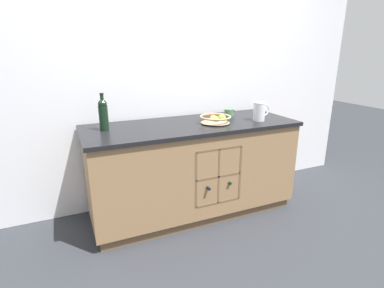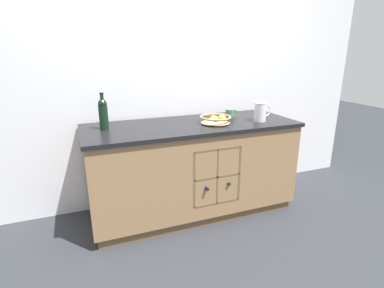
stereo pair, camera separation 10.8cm
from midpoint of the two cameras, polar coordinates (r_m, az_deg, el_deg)
name	(u,v)px [view 2 (the right image)]	position (r m, az deg, el deg)	size (l,w,h in m)	color
ground_plane	(192,210)	(3.08, 1.03, -12.44)	(14.00, 14.00, 0.00)	#2D3035
back_wall	(177,77)	(3.08, -1.89, 12.56)	(4.40, 0.06, 2.55)	white
kitchen_island	(192,168)	(2.88, 1.11, -4.64)	(1.96, 0.75, 0.89)	brown
fruit_bowl	(216,119)	(2.75, 5.69, 4.78)	(0.29, 0.29, 0.09)	tan
white_pitcher	(261,111)	(2.92, 13.99, 6.03)	(0.17, 0.12, 0.18)	white
ceramic_mug	(230,113)	(3.06, 8.32, 5.85)	(0.12, 0.09, 0.08)	#4C7A56
standing_wine_bottle	(103,113)	(2.61, -15.41, 5.66)	(0.08, 0.08, 0.31)	black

